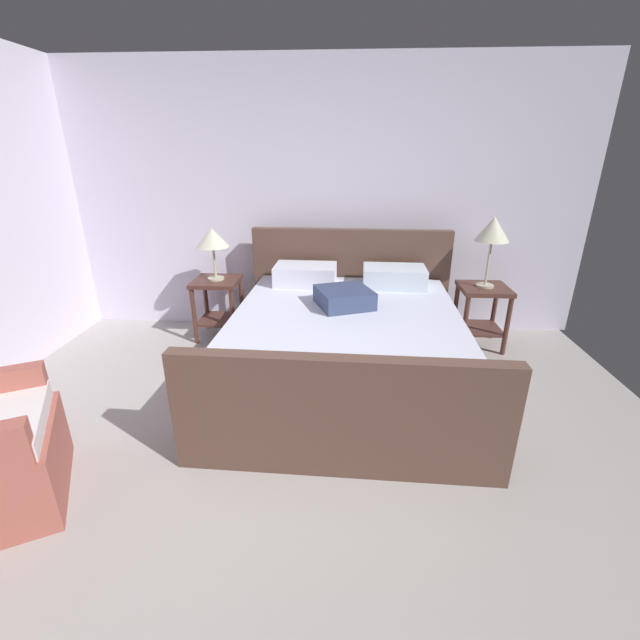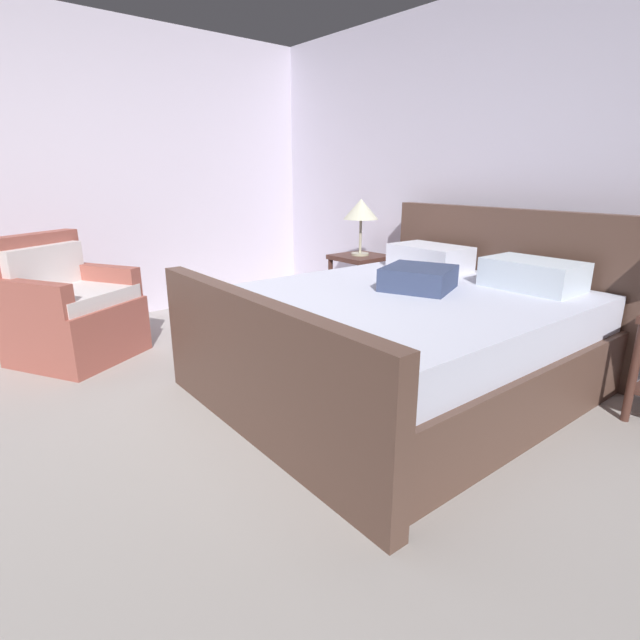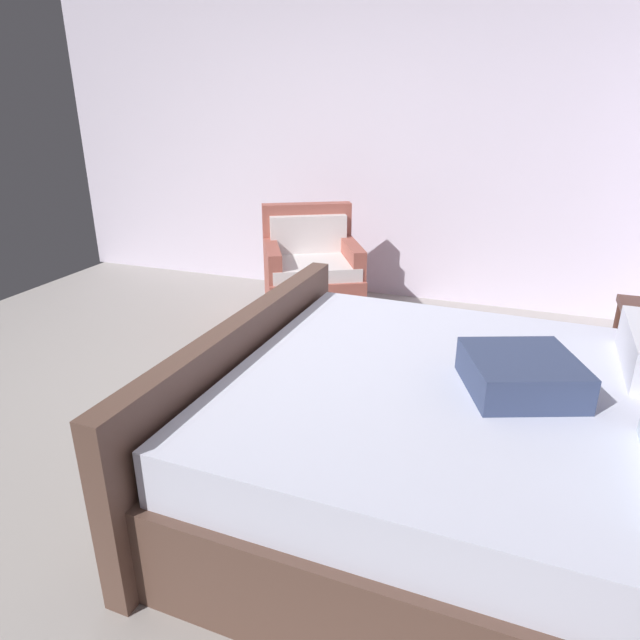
{
  "view_description": "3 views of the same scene",
  "coord_description": "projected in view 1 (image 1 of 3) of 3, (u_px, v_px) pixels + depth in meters",
  "views": [
    {
      "loc": [
        0.23,
        -1.58,
        1.78
      ],
      "look_at": [
        0.07,
        0.95,
        0.77
      ],
      "focal_mm": 23.89,
      "sensor_mm": 36.0,
      "label": 1
    },
    {
      "loc": [
        2.1,
        -0.75,
        1.32
      ],
      "look_at": [
        0.1,
        0.94,
        0.52
      ],
      "focal_mm": 27.36,
      "sensor_mm": 36.0,
      "label": 2
    },
    {
      "loc": [
        2.27,
        1.56,
        1.66
      ],
      "look_at": [
        0.13,
        0.78,
        0.76
      ],
      "focal_mm": 31.11,
      "sensor_mm": 36.0,
      "label": 3
    }
  ],
  "objects": [
    {
      "name": "ground_plane",
      "position": [
        294.0,
        533.0,
        2.14
      ],
      "size": [
        5.04,
        5.48,
        0.02
      ],
      "primitive_type": "cube",
      "color": "#A59F9A"
    },
    {
      "name": "wall_back",
      "position": [
        324.0,
        202.0,
        4.25
      ],
      "size": [
        5.16,
        0.12,
        2.6
      ],
      "primitive_type": "cube",
      "color": "silver",
      "rests_on": "ground"
    },
    {
      "name": "bed",
      "position": [
        346.0,
        343.0,
        3.42
      ],
      "size": [
        1.99,
        2.26,
        1.08
      ],
      "color": "brown",
      "rests_on": "ground"
    },
    {
      "name": "nightstand_right",
      "position": [
        482.0,
        306.0,
        4.03
      ],
      "size": [
        0.44,
        0.44,
        0.6
      ],
      "color": "#4C2C23",
      "rests_on": "ground"
    },
    {
      "name": "table_lamp_right",
      "position": [
        493.0,
        231.0,
        3.77
      ],
      "size": [
        0.3,
        0.3,
        0.64
      ],
      "color": "#B7B293",
      "rests_on": "nightstand_right"
    },
    {
      "name": "nightstand_left",
      "position": [
        218.0,
        298.0,
        4.25
      ],
      "size": [
        0.44,
        0.44,
        0.6
      ],
      "color": "#4C2C23",
      "rests_on": "ground"
    },
    {
      "name": "table_lamp_left",
      "position": [
        212.0,
        239.0,
        4.03
      ],
      "size": [
        0.31,
        0.31,
        0.5
      ],
      "color": "#B7B293",
      "rests_on": "nightstand_left"
    }
  ]
}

